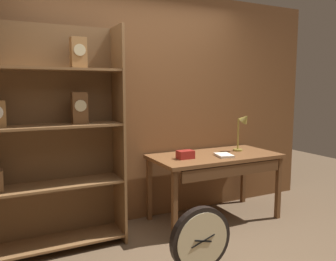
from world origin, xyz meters
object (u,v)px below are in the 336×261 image
Objects in this scene: desk_lamp at (243,126)px; toolbox_small at (185,155)px; bookshelf at (36,141)px; open_repair_manual at (224,155)px; round_clock_large at (201,241)px; workbench at (216,162)px.

desk_lamp is 0.88m from toolbox_small.
open_repair_manual is at bearing -5.74° from bookshelf.
open_repair_manual reaches higher than round_clock_large.
toolbox_small reaches higher than workbench.
workbench is 0.43m from toolbox_small.
desk_lamp is 2.62× the size of toolbox_small.
round_clock_large is at bearing -111.98° from toolbox_small.
desk_lamp reaches higher than toolbox_small.
workbench is 0.14m from open_repair_manual.
desk_lamp reaches higher than round_clock_large.
round_clock_large is at bearing -130.16° from workbench.
workbench is at bearing 49.84° from round_clock_large.
desk_lamp is (2.31, -0.03, 0.03)m from bookshelf.
toolbox_small is 0.31× the size of round_clock_large.
bookshelf is 4.54× the size of desk_lamp.
desk_lamp is at bearing 7.88° from workbench.
open_repair_manual is at bearing -11.10° from toolbox_small.
desk_lamp is (0.42, 0.06, 0.39)m from workbench.
bookshelf is 1.95m from open_repair_manual.
bookshelf is 1.44× the size of workbench.
bookshelf is 1.68m from round_clock_large.
desk_lamp is 0.51m from open_repair_manual.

